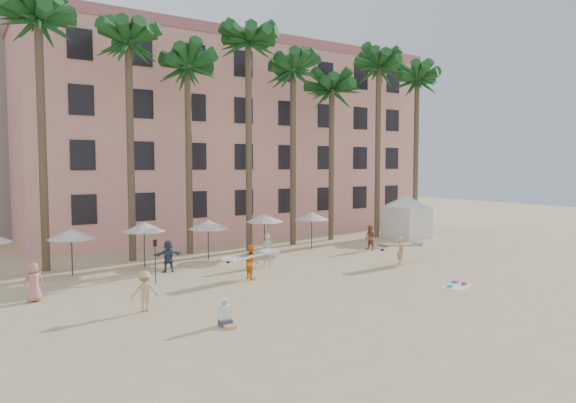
% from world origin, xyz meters
% --- Properties ---
extents(ground, '(120.00, 120.00, 0.00)m').
position_xyz_m(ground, '(0.00, 0.00, 0.00)').
color(ground, '#D1B789').
rests_on(ground, ground).
extents(pink_hotel, '(35.00, 14.00, 16.00)m').
position_xyz_m(pink_hotel, '(7.00, 26.00, 8.00)').
color(pink_hotel, '#ED9F90').
rests_on(pink_hotel, ground).
extents(palm_row, '(44.40, 5.40, 16.30)m').
position_xyz_m(palm_row, '(0.51, 15.00, 12.97)').
color(palm_row, brown).
rests_on(palm_row, ground).
extents(umbrella_row, '(22.50, 2.70, 2.73)m').
position_xyz_m(umbrella_row, '(-3.00, 12.50, 2.33)').
color(umbrella_row, '#332B23').
rests_on(umbrella_row, ground).
extents(cabana, '(4.86, 4.86, 3.50)m').
position_xyz_m(cabana, '(16.87, 12.98, 2.07)').
color(cabana, silver).
rests_on(cabana, ground).
extents(beach_towel, '(2.04, 1.59, 0.14)m').
position_xyz_m(beach_towel, '(6.42, -0.51, 0.03)').
color(beach_towel, white).
rests_on(beach_towel, ground).
extents(carrier_yellow, '(3.14, 0.90, 1.68)m').
position_xyz_m(carrier_yellow, '(8.12, 5.03, 0.96)').
color(carrier_yellow, tan).
rests_on(carrier_yellow, ground).
extents(carrier_white, '(3.14, 1.36, 1.78)m').
position_xyz_m(carrier_white, '(-1.31, 6.44, 0.95)').
color(carrier_white, orange).
rests_on(carrier_white, ground).
extents(beachgoers, '(22.38, 7.62, 1.90)m').
position_xyz_m(beachgoers, '(-2.75, 8.18, 0.87)').
color(beachgoers, brown).
rests_on(beachgoers, ground).
extents(paddle, '(0.18, 0.04, 2.23)m').
position_xyz_m(paddle, '(-5.87, 8.06, 1.41)').
color(paddle, black).
rests_on(paddle, ground).
extents(seated_man, '(0.43, 0.76, 0.98)m').
position_xyz_m(seated_man, '(-5.94, -0.01, 0.34)').
color(seated_man, '#3F3F4C').
rests_on(seated_man, ground).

